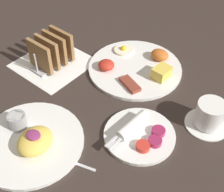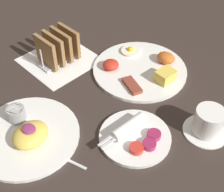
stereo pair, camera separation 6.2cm
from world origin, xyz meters
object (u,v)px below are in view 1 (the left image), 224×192
object	(u,v)px
plate_breakfast	(137,67)
toast_rack	(51,51)
plate_condiments	(140,133)
plate_foreground	(30,140)
coffee_cup	(209,116)

from	to	relation	value
plate_breakfast	toast_rack	distance (m)	0.28
plate_condiments	toast_rack	bearing A→B (deg)	170.86
plate_condiments	plate_foreground	world-z (taller)	plate_foreground
plate_breakfast	plate_foreground	size ratio (longest dim) A/B	1.09
toast_rack	plate_foreground	bearing A→B (deg)	-52.37
toast_rack	coffee_cup	xyz separation A→B (m)	(0.52, 0.08, -0.02)
plate_breakfast	plate_condiments	xyz separation A→B (m)	(0.17, -0.22, 0.00)
plate_condiments	coffee_cup	xyz separation A→B (m)	(0.12, 0.15, 0.03)
toast_rack	coffee_cup	world-z (taller)	toast_rack
toast_rack	plate_condiments	bearing A→B (deg)	-9.14
plate_foreground	toast_rack	xyz separation A→B (m)	(-0.20, 0.26, 0.04)
plate_breakfast	coffee_cup	distance (m)	0.30
plate_condiments	toast_rack	xyz separation A→B (m)	(-0.40, 0.06, 0.04)
plate_foreground	toast_rack	world-z (taller)	toast_rack
plate_foreground	coffee_cup	bearing A→B (deg)	47.41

